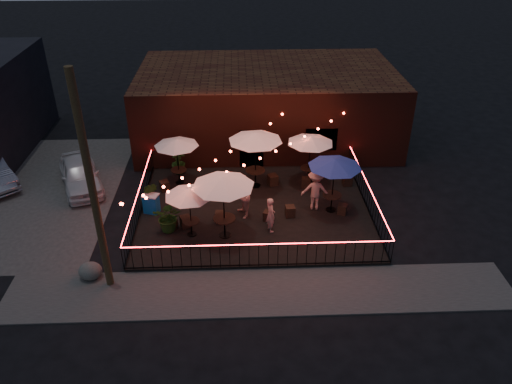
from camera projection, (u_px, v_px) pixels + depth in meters
ground at (256, 238)px, 20.48m from camera, size 110.00×110.00×0.00m
patio at (255, 210)px, 22.16m from camera, size 10.00×8.00×0.15m
sidewalk at (260, 292)px, 17.68m from camera, size 18.00×2.50×0.05m
brick_building at (267, 104)px, 28.07m from camera, size 14.00×8.00×4.00m
utility_pole at (92, 189)px, 16.01m from camera, size 0.26×0.26×8.00m
fence_front at (259, 256)px, 18.42m from camera, size 10.00×0.04×1.04m
fence_left at (140, 201)px, 21.68m from camera, size 0.04×8.00×1.04m
fence_right at (367, 197)px, 22.03m from camera, size 0.04×8.00×1.04m
festoon_lights at (230, 165)px, 20.61m from camera, size 10.02×8.72×1.32m
cafe_table_0 at (189, 193)px, 19.45m from camera, size 2.42×2.42×2.16m
cafe_table_1 at (176, 143)px, 23.06m from camera, size 2.19×2.19×2.31m
cafe_table_2 at (223, 182)px, 19.11m from camera, size 2.94×2.94×2.74m
cafe_table_3 at (255, 137)px, 22.58m from camera, size 3.10×3.10×2.77m
cafe_table_4 at (335, 164)px, 20.86m from camera, size 2.95×2.95×2.53m
cafe_table_5 at (310, 140)px, 23.11m from camera, size 2.64×2.64×2.41m
bistro_chair_0 at (172, 225)px, 20.68m from camera, size 0.47×0.47×0.43m
bistro_chair_1 at (186, 221)px, 20.83m from camera, size 0.53×0.53×0.48m
bistro_chair_2 at (164, 186)px, 23.38m from camera, size 0.54×0.54×0.48m
bistro_chair_3 at (193, 192)px, 22.98m from camera, size 0.45×0.45×0.40m
bistro_chair_4 at (220, 216)px, 21.20m from camera, size 0.40×0.40×0.44m
bistro_chair_5 at (268, 216)px, 21.24m from camera, size 0.47×0.47×0.44m
bistro_chair_6 at (233, 187)px, 23.36m from camera, size 0.40×0.40×0.42m
bistro_chair_7 at (273, 180)px, 23.86m from camera, size 0.55×0.55×0.51m
bistro_chair_8 at (290, 211)px, 21.52m from camera, size 0.43×0.43×0.47m
bistro_chair_9 at (342, 209)px, 21.69m from camera, size 0.49×0.49×0.44m
bistro_chair_10 at (306, 182)px, 23.68m from camera, size 0.45×0.45×0.48m
bistro_chair_11 at (347, 180)px, 23.83m from camera, size 0.44×0.44×0.51m
patron_a at (271, 215)px, 20.31m from camera, size 0.52×0.64×1.54m
patron_b at (242, 196)px, 21.13m from camera, size 1.00×1.14×1.97m
patron_c at (315, 190)px, 21.70m from camera, size 1.30×0.85×1.89m
potted_shrub_a at (169, 217)px, 20.39m from camera, size 1.31×1.18×1.30m
potted_shrub_b at (149, 196)px, 21.75m from camera, size 0.81×0.68×1.37m
potted_shrub_c at (178, 162)px, 24.71m from camera, size 0.91×0.91×1.22m
cooler at (151, 203)px, 21.66m from camera, size 0.78×0.65×0.88m
boulder at (90, 271)px, 18.16m from camera, size 1.10×1.04×0.68m
car_white at (80, 174)px, 23.70m from camera, size 3.15×4.51×1.43m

